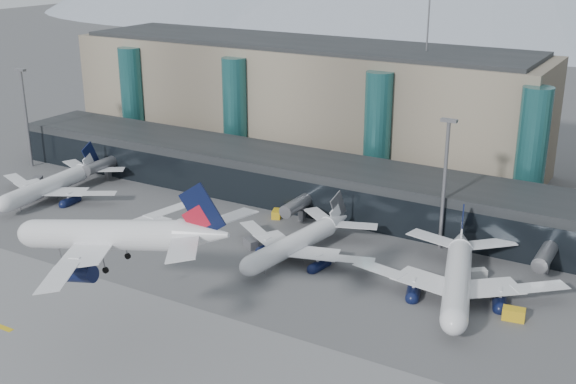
# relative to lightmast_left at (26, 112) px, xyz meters

# --- Properties ---
(ground) EXTENTS (900.00, 900.00, 0.00)m
(ground) POSITION_rel_lightmast_left_xyz_m (80.00, -45.00, -14.42)
(ground) COLOR #515154
(ground) RESTS_ON ground
(runway_strip) EXTENTS (400.00, 40.00, 0.04)m
(runway_strip) POSITION_rel_lightmast_left_xyz_m (80.00, -60.00, -14.40)
(runway_strip) COLOR slate
(runway_strip) RESTS_ON ground
(runway_markings) EXTENTS (128.00, 1.00, 0.02)m
(runway_markings) POSITION_rel_lightmast_left_xyz_m (80.00, -60.00, -14.37)
(runway_markings) COLOR gold
(runway_markings) RESTS_ON ground
(concourse) EXTENTS (170.00, 27.00, 10.00)m
(concourse) POSITION_rel_lightmast_left_xyz_m (79.98, 12.73, -9.45)
(concourse) COLOR black
(concourse) RESTS_ON ground
(terminal_main) EXTENTS (130.00, 30.00, 31.00)m
(terminal_main) POSITION_rel_lightmast_left_xyz_m (55.00, 45.00, 1.03)
(terminal_main) COLOR gray
(terminal_main) RESTS_ON ground
(teal_towers) EXTENTS (116.40, 19.40, 46.00)m
(teal_towers) POSITION_rel_lightmast_left_xyz_m (65.01, 29.01, -0.41)
(teal_towers) COLOR #225F61
(teal_towers) RESTS_ON ground
(lightmast_left) EXTENTS (3.00, 1.20, 25.60)m
(lightmast_left) POSITION_rel_lightmast_left_xyz_m (0.00, 0.00, 0.00)
(lightmast_left) COLOR slate
(lightmast_left) RESTS_ON ground
(lightmast_mid) EXTENTS (3.00, 1.20, 25.60)m
(lightmast_mid) POSITION_rel_lightmast_left_xyz_m (110.00, 3.00, 0.00)
(lightmast_mid) COLOR slate
(lightmast_mid) RESTS_ON ground
(hero_jet) EXTENTS (37.22, 37.46, 12.13)m
(hero_jet) POSITION_rel_lightmast_left_xyz_m (83.21, -54.01, 4.36)
(hero_jet) COLOR white
(hero_jet) RESTS_ON ground
(jet_parked_left) EXTENTS (34.44, 33.99, 11.13)m
(jet_parked_left) POSITION_rel_lightmast_left_xyz_m (23.26, -12.60, -10.21)
(jet_parked_left) COLOR white
(jet_parked_left) RESTS_ON ground
(jet_parked_mid) EXTENTS (32.73, 32.83, 10.64)m
(jet_parked_mid) POSITION_rel_lightmast_left_xyz_m (88.50, -12.67, -10.39)
(jet_parked_mid) COLOR white
(jet_parked_mid) RESTS_ON ground
(jet_parked_right) EXTENTS (36.20, 37.70, 12.10)m
(jet_parked_right) POSITION_rel_lightmast_left_xyz_m (118.41, -12.53, -9.84)
(jet_parked_right) COLOR white
(jet_parked_right) RESTS_ON ground
(veh_b) EXTENTS (2.72, 3.42, 1.72)m
(veh_b) POSITION_rel_lightmast_left_xyz_m (74.55, 0.87, -13.56)
(veh_b) COLOR gold
(veh_b) RESTS_ON ground
(veh_c) EXTENTS (3.53, 2.92, 1.73)m
(veh_c) POSITION_rel_lightmast_left_xyz_m (78.33, -15.27, -13.55)
(veh_c) COLOR #4B4B50
(veh_c) RESTS_ON ground
(veh_d) EXTENTS (3.38, 3.18, 1.73)m
(veh_d) POSITION_rel_lightmast_left_xyz_m (120.13, -6.27, -13.55)
(veh_d) COLOR silver
(veh_d) RESTS_ON ground
(veh_e) EXTENTS (3.70, 2.46, 1.95)m
(veh_e) POSITION_rel_lightmast_left_xyz_m (129.23, -17.81, -13.44)
(veh_e) COLOR gold
(veh_e) RESTS_ON ground
(veh_f) EXTENTS (3.67, 4.20, 2.08)m
(veh_f) POSITION_rel_lightmast_left_xyz_m (13.70, -10.38, -13.38)
(veh_f) COLOR #4B4B50
(veh_f) RESTS_ON ground
(veh_g) EXTENTS (1.85, 2.43, 1.25)m
(veh_g) POSITION_rel_lightmast_left_xyz_m (94.59, -12.34, -13.79)
(veh_g) COLOR silver
(veh_g) RESTS_ON ground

